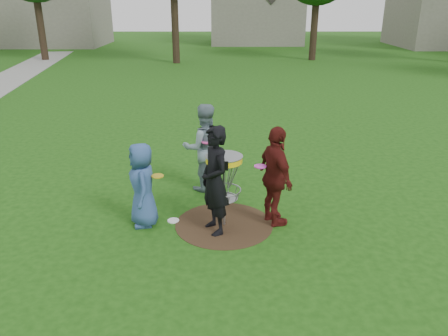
{
  "coord_description": "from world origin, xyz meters",
  "views": [
    {
      "loc": [
        -0.02,
        -7.11,
        3.89
      ],
      "look_at": [
        0.0,
        0.3,
        1.0
      ],
      "focal_mm": 35.0,
      "sensor_mm": 36.0,
      "label": 1
    }
  ],
  "objects_px": {
    "player_black": "(215,181)",
    "player_grey": "(204,148)",
    "player_maroon": "(275,177)",
    "player_blue": "(142,185)",
    "disc_golf_basket": "(224,173)"
  },
  "relations": [
    {
      "from": "player_black",
      "to": "player_grey",
      "type": "relative_size",
      "value": 1.03
    },
    {
      "from": "player_black",
      "to": "player_maroon",
      "type": "height_order",
      "value": "player_black"
    },
    {
      "from": "player_blue",
      "to": "player_maroon",
      "type": "bearing_deg",
      "value": 75.76
    },
    {
      "from": "player_black",
      "to": "disc_golf_basket",
      "type": "relative_size",
      "value": 1.41
    },
    {
      "from": "player_black",
      "to": "disc_golf_basket",
      "type": "height_order",
      "value": "player_black"
    },
    {
      "from": "player_blue",
      "to": "player_grey",
      "type": "bearing_deg",
      "value": 132.06
    },
    {
      "from": "disc_golf_basket",
      "to": "player_maroon",
      "type": "bearing_deg",
      "value": 3.54
    },
    {
      "from": "player_maroon",
      "to": "disc_golf_basket",
      "type": "bearing_deg",
      "value": 72.72
    },
    {
      "from": "player_grey",
      "to": "disc_golf_basket",
      "type": "xyz_separation_m",
      "value": [
        0.42,
        -1.63,
        0.08
      ]
    },
    {
      "from": "player_grey",
      "to": "player_maroon",
      "type": "height_order",
      "value": "player_grey"
    },
    {
      "from": "player_black",
      "to": "player_maroon",
      "type": "distance_m",
      "value": 1.12
    },
    {
      "from": "player_grey",
      "to": "player_maroon",
      "type": "xyz_separation_m",
      "value": [
        1.33,
        -1.57,
        -0.02
      ]
    },
    {
      "from": "player_blue",
      "to": "player_grey",
      "type": "relative_size",
      "value": 0.83
    },
    {
      "from": "player_maroon",
      "to": "disc_golf_basket",
      "type": "relative_size",
      "value": 1.34
    },
    {
      "from": "player_grey",
      "to": "player_maroon",
      "type": "bearing_deg",
      "value": 117.38
    }
  ]
}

